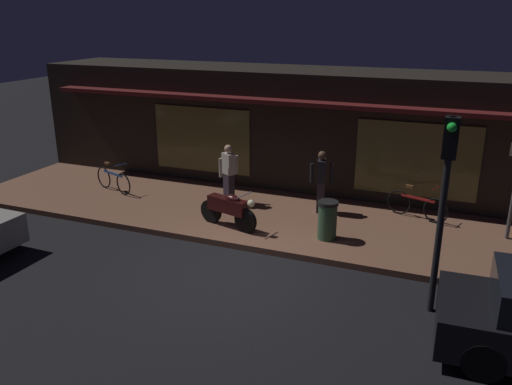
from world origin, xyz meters
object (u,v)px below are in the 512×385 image
(person_photographer, at_px, (229,173))
(bicycle_extra, at_px, (417,205))
(person_bystander, at_px, (321,180))
(trash_bin, at_px, (327,220))
(traffic_light_pole, at_px, (445,183))
(bicycle_parked, at_px, (113,180))
(motorcycle, at_px, (229,209))

(person_photographer, bearing_deg, bicycle_extra, 8.46)
(bicycle_extra, xyz_separation_m, person_bystander, (-2.44, -0.46, 0.52))
(trash_bin, xyz_separation_m, traffic_light_pole, (2.53, -2.15, 1.86))
(person_photographer, height_order, trash_bin, person_photographer)
(bicycle_parked, bearing_deg, person_photographer, 5.79)
(trash_bin, bearing_deg, bicycle_parked, 171.47)
(motorcycle, relative_size, person_photographer, 1.00)
(bicycle_parked, bearing_deg, bicycle_extra, 7.34)
(bicycle_parked, relative_size, trash_bin, 1.70)
(person_photographer, xyz_separation_m, person_bystander, (2.55, 0.28, 0.00))
(trash_bin, bearing_deg, bicycle_extra, 49.46)
(person_bystander, height_order, traffic_light_pole, traffic_light_pole)
(bicycle_extra, relative_size, person_photographer, 0.95)
(bicycle_extra, distance_m, traffic_light_pole, 4.76)
(person_photographer, relative_size, trash_bin, 1.80)
(motorcycle, height_order, bicycle_parked, motorcycle)
(bicycle_parked, distance_m, person_bystander, 6.22)
(person_photographer, relative_size, traffic_light_pole, 0.46)
(bicycle_extra, distance_m, person_photographer, 5.07)
(person_photographer, height_order, traffic_light_pole, traffic_light_pole)
(person_photographer, bearing_deg, traffic_light_pole, -31.80)
(traffic_light_pole, bearing_deg, motorcycle, 158.93)
(bicycle_parked, distance_m, person_photographer, 3.67)
(bicycle_extra, relative_size, trash_bin, 1.70)
(person_bystander, relative_size, trash_bin, 1.80)
(bicycle_parked, bearing_deg, traffic_light_pole, -18.78)
(bicycle_parked, xyz_separation_m, person_photographer, (3.62, 0.37, 0.52))
(motorcycle, distance_m, bicycle_extra, 4.86)
(bicycle_extra, xyz_separation_m, trash_bin, (-1.82, -2.13, 0.11))
(motorcycle, bearing_deg, person_photographer, 114.67)
(bicycle_extra, bearing_deg, bicycle_parked, -172.66)
(motorcycle, distance_m, trash_bin, 2.44)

